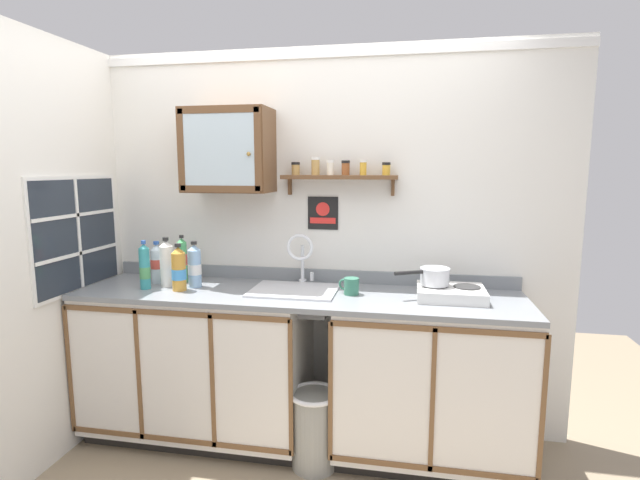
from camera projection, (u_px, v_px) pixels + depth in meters
name	position (u px, v px, depth m)	size (l,w,h in m)	color
floor	(283.00, 478.00, 2.62)	(5.65, 5.65, 0.00)	gray
back_wall	(309.00, 241.00, 3.09)	(3.25, 0.07, 2.41)	silver
side_wall_left	(8.00, 263.00, 2.42)	(0.05, 3.45, 2.41)	silver
lower_cabinet_run	(199.00, 363.00, 3.00)	(1.37, 0.62, 0.92)	black
lower_cabinet_run_right	(430.00, 382.00, 2.74)	(1.08, 0.62, 0.92)	black
countertop	(297.00, 295.00, 2.81)	(2.61, 0.64, 0.03)	gray
backsplash	(308.00, 275.00, 3.09)	(2.61, 0.02, 0.08)	gray
sink	(295.00, 293.00, 2.86)	(0.50, 0.43, 0.44)	silver
hot_plate_stove	(451.00, 293.00, 2.67)	(0.37, 0.31, 0.07)	silver
saucepan	(434.00, 276.00, 2.70)	(0.31, 0.21, 0.10)	silver
bottle_water_blue_0	(195.00, 266.00, 2.93)	(0.08, 0.08, 0.28)	#8CB7E0
bottle_water_clear_1	(157.00, 263.00, 3.04)	(0.08, 0.08, 0.27)	silver
bottle_juice_amber_2	(179.00, 270.00, 2.84)	(0.09, 0.09, 0.28)	gold
bottle_opaque_white_3	(167.00, 263.00, 2.94)	(0.08, 0.08, 0.31)	white
bottle_soda_green_4	(182.00, 260.00, 3.05)	(0.06, 0.06, 0.30)	#4CB266
bottle_detergent_teal_5	(145.00, 268.00, 2.88)	(0.06, 0.06, 0.29)	teal
mug	(351.00, 286.00, 2.76)	(0.12, 0.09, 0.10)	#337259
wall_cabinet	(228.00, 151.00, 2.93)	(0.53, 0.32, 0.51)	brown
spice_shelf	(338.00, 174.00, 2.90)	(0.70, 0.14, 0.23)	brown
warning_sign	(323.00, 213.00, 3.02)	(0.19, 0.01, 0.21)	black
window	(77.00, 234.00, 2.87)	(0.03, 0.76, 0.70)	#262D38
trash_bin	(314.00, 428.00, 2.69)	(0.28, 0.28, 0.45)	gray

